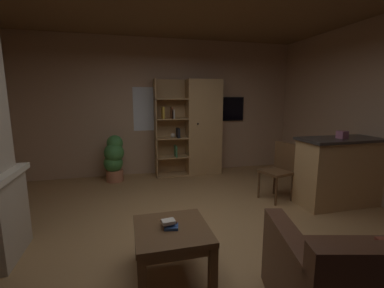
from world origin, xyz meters
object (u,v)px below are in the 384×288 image
Objects in this scene: kitchen_bar_counter at (346,171)px; wall_mounted_tv at (224,109)px; dining_chair at (280,167)px; coffee_table at (172,236)px; potted_floor_plant at (114,158)px; table_book_1 at (169,222)px; bookshelf_cabinet at (199,128)px; table_book_2 at (168,222)px; tissue_box at (342,135)px; table_book_0 at (171,227)px.

wall_mounted_tv is at bearing 114.94° from kitchen_bar_counter.
coffee_table is at bearing -145.05° from dining_chair.
potted_floor_plant is at bearing 149.89° from kitchen_bar_counter.
table_book_1 is 0.13× the size of dining_chair.
dining_chair is (0.85, -1.75, -0.46)m from bookshelf_cabinet.
bookshelf_cabinet is 2.90× the size of coffee_table.
coffee_table is (-1.14, -3.15, -0.62)m from bookshelf_cabinet.
dining_chair is at bearing 34.51° from table_book_2.
tissue_box is at bearing -33.05° from dining_chair.
table_book_1 is at bearing -78.51° from potted_floor_plant.
table_book_2 is 0.13× the size of potted_floor_plant.
dining_chair is at bearing 146.95° from tissue_box.
coffee_table is at bearing -160.77° from tissue_box.
wall_mounted_tv is (0.63, 0.21, 0.38)m from bookshelf_cabinet.
potted_floor_plant is at bearing 101.52° from table_book_0.
tissue_box is at bearing -69.03° from wall_mounted_tv.
tissue_box is at bearing 18.15° from table_book_1.
table_book_1 is (-0.01, 0.06, 0.02)m from table_book_0.
table_book_2 reaches higher than table_book_1.
bookshelf_cabinet is 17.02× the size of table_book_2.
bookshelf_cabinet reaches higher than kitchen_bar_counter.
bookshelf_cabinet is 3.40m from table_book_0.
potted_floor_plant is at bearing 148.12° from tissue_box.
tissue_box is at bearing -31.88° from potted_floor_plant.
table_book_2 is at bearing -78.91° from potted_floor_plant.
kitchen_bar_counter is 2.76m from wall_mounted_tv.
coffee_table is 0.73× the size of wall_mounted_tv.
table_book_2 is (-2.73, -0.94, -0.57)m from tissue_box.
wall_mounted_tv reaches higher than table_book_1.
bookshelf_cabinet reaches higher than dining_chair.
kitchen_bar_counter is at bearing 18.82° from table_book_0.
wall_mounted_tv is (-0.23, 1.96, 0.85)m from dining_chair.
dining_chair is (2.03, 1.40, 0.01)m from table_book_2.
kitchen_bar_counter is 12.53× the size of table_book_1.
kitchen_bar_counter is at bearing -65.06° from wall_mounted_tv.
bookshelf_cabinet is at bearing 69.40° from table_book_1.
table_book_1 is (-1.16, -3.10, -0.50)m from bookshelf_cabinet.
table_book_2 is 0.12× the size of wall_mounted_tv.
bookshelf_cabinet is at bearing 70.01° from coffee_table.
table_book_0 is at bearing -127.48° from coffee_table.
table_book_2 is at bearing 177.38° from coffee_table.
wall_mounted_tv reaches higher than tissue_box.
kitchen_bar_counter is 2.23× the size of coffee_table.
kitchen_bar_counter is (1.74, -2.17, -0.47)m from bookshelf_cabinet.
coffee_table is 5.61× the size of table_book_1.
table_book_1 is 1.05× the size of table_book_2.
table_book_0 is at bearing -161.18° from kitchen_bar_counter.
kitchen_bar_counter is 1.70× the size of potted_floor_plant.
bookshelf_cabinet is at bearing 69.96° from table_book_0.
coffee_table is at bearing -109.99° from bookshelf_cabinet.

